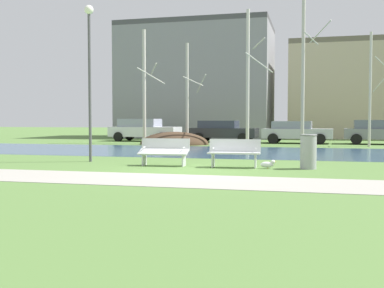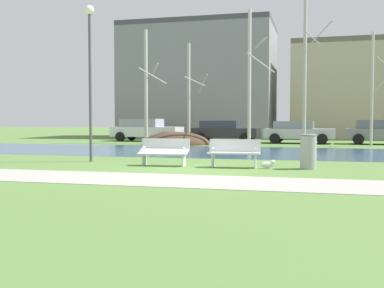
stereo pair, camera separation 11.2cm
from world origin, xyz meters
name	(u,v)px [view 2 (the right image)]	position (x,y,z in m)	size (l,w,h in m)	color
ground_plane	(241,149)	(0.00, 10.00, 0.00)	(120.00, 120.00, 0.00)	#517538
paved_path_strip	(165,180)	(0.00, -2.38, 0.01)	(60.00, 2.39, 0.01)	#9E998E
river_band	(235,152)	(0.00, 8.11, 0.00)	(80.00, 8.00, 0.01)	#33516B
soil_mound	(176,144)	(-4.55, 13.88, 0.00)	(4.17, 3.53, 1.50)	#423021
bench_left	(164,151)	(-1.14, 1.10, 0.47)	(1.63, 0.64, 0.87)	silver
bench_right	(234,152)	(1.13, 1.10, 0.47)	(1.63, 0.64, 0.87)	silver
trash_bin	(308,151)	(3.36, 1.20, 0.54)	(0.51, 0.51, 1.04)	#999B9E
seagull	(268,164)	(2.17, 0.97, 0.13)	(0.48, 0.18, 0.27)	white
streetlamp	(90,58)	(-4.10, 1.86, 3.63)	(0.32, 0.32, 5.44)	#4C4C51
birch_far_left	(146,86)	(-6.77, 14.85, 3.60)	(1.51, 2.27, 7.12)	beige
birch_left	(189,93)	(-3.83, 14.34, 3.08)	(1.31, 2.20, 6.08)	#BCB7A8
birch_center_left	(250,76)	(-0.16, 14.31, 4.01)	(1.58, 2.49, 7.88)	beige
birch_center	(305,70)	(2.98, 14.01, 4.23)	(1.60, 2.31, 8.26)	#BCB7A8
birch_center_right	(373,89)	(6.56, 14.04, 3.16)	(1.37, 2.10, 6.23)	beige
parked_van_nearest_white	(146,129)	(-7.73, 17.25, 0.81)	(4.85, 2.26, 1.53)	silver
parked_sedan_second_dark	(224,131)	(-2.21, 17.14, 0.76)	(4.46, 2.25, 1.41)	#282B30
parked_hatch_third_silver	(298,131)	(2.52, 16.79, 0.74)	(4.34, 2.26, 1.38)	#B2B5BC
parked_wagon_fourth_grey	(380,132)	(7.32, 16.84, 0.77)	(4.12, 2.12, 1.46)	slate
building_grey_warehouse	(200,82)	(-5.90, 25.53, 4.68)	(12.25, 7.48, 9.36)	gray
building_beige_block	(379,90)	(8.46, 27.16, 3.84)	(13.60, 6.91, 7.68)	#BCAD8E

